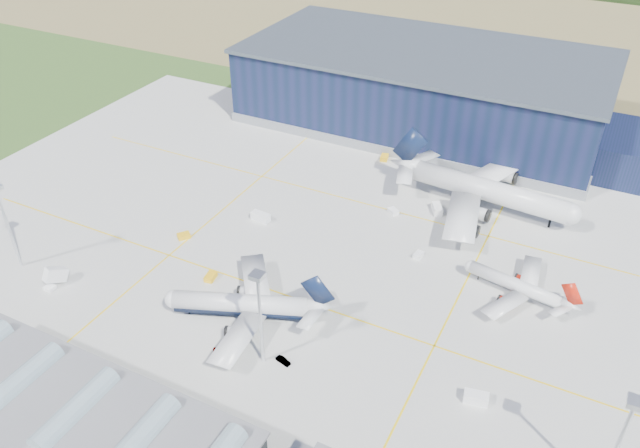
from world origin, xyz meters
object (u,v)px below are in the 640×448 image
(hangar, at_px, (431,92))
(airliner_red, at_px, (516,279))
(light_mast_center, at_px, (259,304))
(airliner_navy, at_px, (240,296))
(gse_van_a, at_px, (261,217))
(gse_van_c, at_px, (476,398))
(airliner_widebody, at_px, (491,181))
(car_a, at_px, (221,350))
(car_b, at_px, (283,361))
(light_mast_west, at_px, (4,214))
(gse_van_b, at_px, (437,209))
(gse_tug_c, at_px, (384,158))
(gse_cart_b, at_px, (393,211))
(airstair, at_px, (57,278))
(gse_tug_b, at_px, (184,236))
(gse_cart_a, at_px, (418,255))
(light_mast_east, at_px, (623,433))
(gse_tug_a, at_px, (211,277))

(hangar, bearing_deg, airliner_red, -59.05)
(light_mast_center, distance_m, airliner_navy, 16.99)
(gse_van_a, bearing_deg, gse_van_c, -110.71)
(airliner_widebody, height_order, car_a, airliner_widebody)
(car_a, distance_m, car_b, 13.41)
(light_mast_west, xyz_separation_m, gse_van_b, (84.15, 69.92, -14.31))
(airliner_red, bearing_deg, gse_tug_c, -32.21)
(gse_van_a, distance_m, car_a, 49.55)
(gse_cart_b, xyz_separation_m, airstair, (-60.06, -64.79, 1.01))
(light_mast_west, height_order, light_mast_center, same)
(gse_tug_c, distance_m, airstair, 103.66)
(airliner_widebody, bearing_deg, gse_van_b, -140.08)
(gse_tug_b, height_order, gse_cart_a, gse_tug_b)
(light_mast_center, relative_size, gse_tug_b, 7.17)
(light_mast_east, height_order, airstair, light_mast_east)
(gse_tug_c, xyz_separation_m, gse_van_c, (52.27, -82.61, 0.35))
(hangar, distance_m, gse_van_a, 83.83)
(airliner_red, relative_size, car_a, 8.26)
(airliner_navy, distance_m, gse_van_c, 52.96)
(gse_tug_a, bearing_deg, gse_van_a, 85.90)
(light_mast_west, distance_m, car_a, 62.67)
(light_mast_east, height_order, gse_cart_b, light_mast_east)
(gse_tug_c, bearing_deg, airliner_red, -53.82)
(airliner_red, distance_m, gse_tug_b, 84.09)
(light_mast_west, distance_m, airliner_widebody, 123.81)
(gse_van_c, bearing_deg, gse_tug_c, 21.57)
(light_mast_east, bearing_deg, light_mast_center, 180.00)
(hangar, distance_m, airliner_navy, 115.83)
(airliner_red, distance_m, gse_cart_b, 42.57)
(light_mast_east, relative_size, airliner_navy, 0.60)
(gse_cart_a, distance_m, airstair, 87.95)
(gse_cart_b, relative_size, airstair, 0.59)
(light_mast_west, distance_m, light_mast_center, 70.00)
(hangar, height_order, gse_cart_b, hangar)
(light_mast_west, bearing_deg, hangar, 63.29)
(gse_cart_a, bearing_deg, airliner_red, -0.13)
(gse_cart_b, bearing_deg, gse_van_a, 159.38)
(gse_tug_b, height_order, gse_van_c, gse_van_c)
(gse_tug_b, xyz_separation_m, airstair, (-15.29, -28.73, 0.99))
(light_mast_east, relative_size, gse_tug_c, 6.51)
(gse_van_a, height_order, airstair, airstair)
(gse_tug_c, height_order, car_b, gse_tug_c)
(gse_tug_c, relative_size, car_a, 1.03)
(gse_cart_b, bearing_deg, gse_tug_a, -174.31)
(hangar, distance_m, light_mast_center, 125.07)
(gse_cart_b, bearing_deg, light_mast_center, -146.10)
(airliner_widebody, distance_m, gse_van_c, 70.92)
(gse_tug_a, xyz_separation_m, car_b, (28.95, -15.56, -0.15))
(gse_van_b, xyz_separation_m, car_b, (-10.27, -68.49, -0.57))
(gse_tug_b, height_order, gse_tug_c, gse_tug_c)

